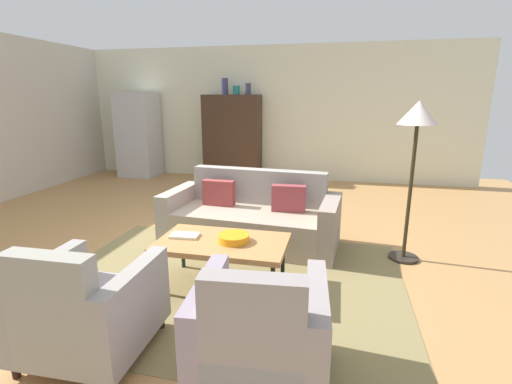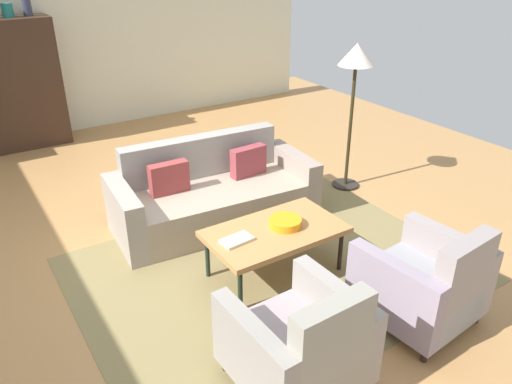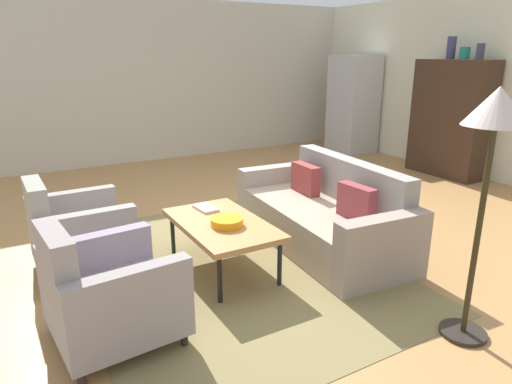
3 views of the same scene
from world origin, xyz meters
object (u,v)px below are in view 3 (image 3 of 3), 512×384
(vase_tall, at_px, (451,48))
(vase_small, at_px, (480,52))
(cabinet, at_px, (451,119))
(armchair_right, at_px, (105,297))
(fruit_bowl, at_px, (227,222))
(coffee_table, at_px, (222,226))
(floor_lamp, at_px, (494,132))
(armchair_left, at_px, (74,236))
(refrigerator, at_px, (353,104))
(couch, at_px, (326,217))
(book_stack, at_px, (206,208))
(vase_round, at_px, (465,53))

(vase_tall, distance_m, vase_small, 0.50)
(cabinet, bearing_deg, armchair_right, -72.26)
(fruit_bowl, xyz_separation_m, cabinet, (-1.35, 4.62, 0.41))
(coffee_table, height_order, floor_lamp, floor_lamp)
(coffee_table, relative_size, fruit_bowl, 4.18)
(coffee_table, distance_m, floor_lamp, 2.29)
(vase_tall, bearing_deg, cabinet, 1.81)
(armchair_left, relative_size, refrigerator, 0.48)
(armchair_left, height_order, cabinet, cabinet)
(couch, bearing_deg, book_stack, 76.09)
(couch, bearing_deg, fruit_bowl, 99.32)
(armchair_left, xyz_separation_m, fruit_bowl, (0.71, 1.17, 0.15))
(refrigerator, bearing_deg, floor_lamp, -33.97)
(armchair_right, xyz_separation_m, cabinet, (-1.85, 5.79, 0.56))
(armchair_right, bearing_deg, fruit_bowl, 108.03)
(coffee_table, xyz_separation_m, fruit_bowl, (0.11, 0.00, 0.07))
(couch, relative_size, cabinet, 1.20)
(vase_tall, xyz_separation_m, vase_round, (0.25, 0.00, -0.08))
(floor_lamp, bearing_deg, vase_tall, 131.42)
(cabinet, height_order, vase_small, vase_small)
(fruit_bowl, xyz_separation_m, vase_small, (-1.00, 4.62, 1.42))
(coffee_table, relative_size, vase_tall, 3.60)
(couch, relative_size, refrigerator, 1.17)
(couch, xyz_separation_m, vase_tall, (-1.40, 3.43, 1.68))
(book_stack, height_order, vase_small, vase_small)
(armchair_right, height_order, vase_small, vase_small)
(floor_lamp, bearing_deg, coffee_table, -150.10)
(coffee_table, distance_m, book_stack, 0.38)
(couch, xyz_separation_m, vase_round, (-1.15, 3.43, 1.60))
(armchair_left, xyz_separation_m, vase_tall, (-0.80, 5.78, 1.62))
(vase_tall, height_order, vase_round, vase_tall)
(fruit_bowl, distance_m, floor_lamp, 2.17)
(vase_small, xyz_separation_m, floor_lamp, (2.67, -3.60, -0.47))
(cabinet, relative_size, vase_round, 9.99)
(vase_tall, distance_m, vase_round, 0.26)
(cabinet, height_order, vase_round, vase_round)
(book_stack, relative_size, vase_small, 1.24)
(couch, distance_m, armchair_left, 2.43)
(armchair_right, distance_m, refrigerator, 6.98)
(couch, xyz_separation_m, fruit_bowl, (0.10, -1.19, 0.20))
(refrigerator, bearing_deg, coffee_table, -52.93)
(fruit_bowl, xyz_separation_m, book_stack, (-0.49, 0.01, -0.02))
(coffee_table, distance_m, armchair_right, 1.32)
(cabinet, bearing_deg, floor_lamp, -49.99)
(coffee_table, bearing_deg, couch, 89.68)
(fruit_bowl, height_order, book_stack, fruit_bowl)
(vase_tall, bearing_deg, couch, -67.77)
(coffee_table, bearing_deg, fruit_bowl, 0.00)
(armchair_left, xyz_separation_m, vase_small, (-0.30, 5.78, 1.57))
(vase_round, bearing_deg, refrigerator, -177.48)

